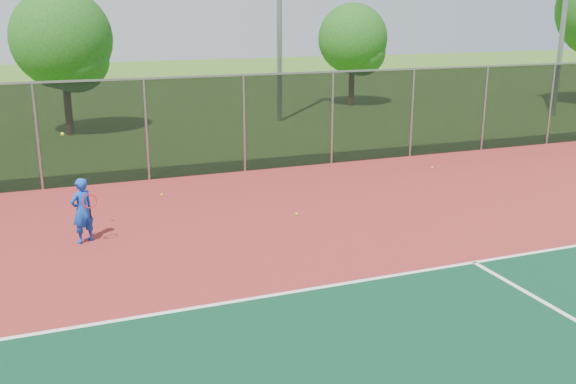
# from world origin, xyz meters

# --- Properties ---
(ground) EXTENTS (120.00, 120.00, 0.00)m
(ground) POSITION_xyz_m (0.00, 0.00, 0.00)
(ground) COLOR #37621C
(ground) RESTS_ON ground
(court_apron) EXTENTS (30.00, 20.00, 0.02)m
(court_apron) POSITION_xyz_m (0.00, 2.00, 0.01)
(court_apron) COLOR maroon
(court_apron) RESTS_ON ground
(fence_back) EXTENTS (30.00, 0.06, 3.03)m
(fence_back) POSITION_xyz_m (0.00, 12.00, 1.56)
(fence_back) COLOR black
(fence_back) RESTS_ON court_apron
(tennis_player) EXTENTS (0.63, 0.70, 2.43)m
(tennis_player) POSITION_xyz_m (-5.20, 7.06, 0.75)
(tennis_player) COLOR #1442BB
(tennis_player) RESTS_ON court_apron
(practice_ball_0) EXTENTS (0.07, 0.07, 0.07)m
(practice_ball_0) POSITION_xyz_m (5.70, 10.13, 0.06)
(practice_ball_0) COLOR #C0D819
(practice_ball_0) RESTS_ON court_apron
(practice_ball_2) EXTENTS (0.07, 0.07, 0.07)m
(practice_ball_2) POSITION_xyz_m (-5.16, 8.34, 0.06)
(practice_ball_2) COLOR #C0D819
(practice_ball_2) RESTS_ON court_apron
(practice_ball_3) EXTENTS (0.07, 0.07, 0.07)m
(practice_ball_3) POSITION_xyz_m (-2.98, 10.08, 0.06)
(practice_ball_3) COLOR #C0D819
(practice_ball_3) RESTS_ON court_apron
(practice_ball_4) EXTENTS (0.07, 0.07, 0.07)m
(practice_ball_4) POSITION_xyz_m (-0.17, 7.17, 0.06)
(practice_ball_4) COLOR #C0D819
(practice_ball_4) RESTS_ON court_apron
(tree_back_left) EXTENTS (3.96, 3.96, 5.81)m
(tree_back_left) POSITION_xyz_m (-4.72, 20.50, 3.64)
(tree_back_left) COLOR #372214
(tree_back_left) RESTS_ON ground
(tree_back_mid) EXTENTS (3.62, 3.62, 5.32)m
(tree_back_mid) POSITION_xyz_m (9.78, 23.91, 3.34)
(tree_back_mid) COLOR #372214
(tree_back_mid) RESTS_ON ground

